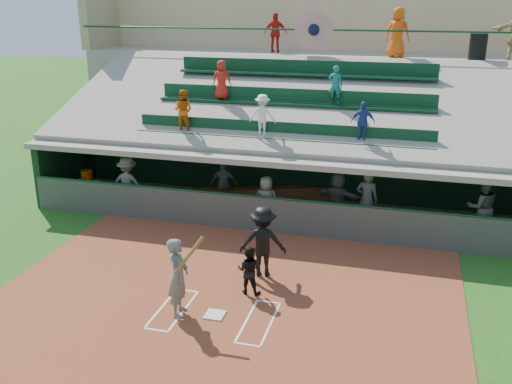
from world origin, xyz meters
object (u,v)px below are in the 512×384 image
(batter_at_plate, at_px, (178,277))
(white_table, at_px, (86,190))
(catcher, at_px, (249,270))
(water_cooler, at_px, (87,176))
(trash_bin, at_px, (478,47))
(home_plate, at_px, (215,315))

(batter_at_plate, xyz_separation_m, white_table, (-6.14, 6.24, -0.58))
(catcher, distance_m, water_cooler, 8.83)
(trash_bin, bearing_deg, batter_at_plate, -118.74)
(catcher, relative_size, water_cooler, 3.09)
(white_table, distance_m, water_cooler, 0.53)
(home_plate, relative_size, batter_at_plate, 0.22)
(catcher, distance_m, white_table, 8.86)
(home_plate, relative_size, catcher, 0.36)
(home_plate, xyz_separation_m, catcher, (0.46, 1.22, 0.59))
(batter_at_plate, relative_size, catcher, 1.62)
(batter_at_plate, distance_m, water_cooler, 8.74)
(water_cooler, distance_m, trash_bin, 14.89)
(home_plate, height_order, white_table, white_table)
(home_plate, bearing_deg, batter_at_plate, -170.31)
(catcher, bearing_deg, batter_at_plate, 47.74)
(batter_at_plate, xyz_separation_m, trash_bin, (6.83, 12.45, 4.12))
(batter_at_plate, bearing_deg, white_table, 134.54)
(white_table, bearing_deg, batter_at_plate, -49.18)
(water_cooler, bearing_deg, batter_at_plate, -46.05)
(batter_at_plate, relative_size, white_table, 2.61)
(catcher, height_order, water_cooler, catcher)
(white_table, bearing_deg, catcher, -37.26)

